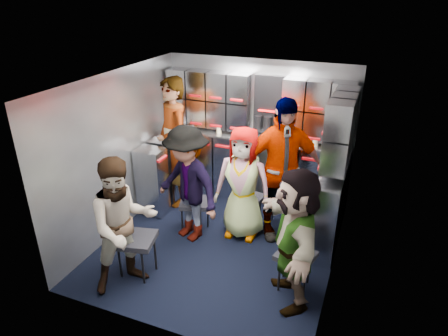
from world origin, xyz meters
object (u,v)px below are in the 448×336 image
at_px(jump_seat_mid_right, 281,201).
at_px(attendant_arc_b, 187,184).
at_px(jump_seat_mid_left, 195,204).
at_px(jump_seat_near_right, 296,258).
at_px(attendant_arc_c, 243,183).
at_px(attendant_standing, 173,143).
at_px(jump_seat_center, 247,200).
at_px(jump_seat_near_left, 136,242).
at_px(attendant_arc_d, 280,170).
at_px(attendant_arc_e, 294,238).
at_px(attendant_arc_a, 123,225).

relative_size(jump_seat_mid_right, attendant_arc_b, 0.30).
relative_size(jump_seat_mid_left, attendant_arc_b, 0.30).
relative_size(jump_seat_mid_left, jump_seat_near_right, 1.03).
relative_size(attendant_arc_b, attendant_arc_c, 1.02).
height_order(attendant_standing, attendant_arc_c, attendant_standing).
xyz_separation_m(jump_seat_center, jump_seat_mid_right, (0.43, 0.17, -0.01)).
xyz_separation_m(jump_seat_near_left, jump_seat_mid_left, (0.21, 1.06, -0.05)).
bearing_deg(attendant_arc_d, attendant_arc_e, -98.13).
bearing_deg(attendant_standing, attendant_arc_e, 5.85).
height_order(jump_seat_near_right, attendant_arc_c, attendant_arc_c).
bearing_deg(jump_seat_center, jump_seat_near_right, -47.58).
relative_size(jump_seat_center, attendant_arc_e, 0.31).
bearing_deg(attendant_arc_d, jump_seat_mid_right, 60.40).
relative_size(jump_seat_center, attendant_arc_b, 0.31).
height_order(attendant_arc_b, attendant_arc_e, attendant_arc_b).
distance_m(jump_seat_near_left, attendant_arc_c, 1.50).
xyz_separation_m(jump_seat_mid_right, attendant_standing, (-1.66, 0.11, 0.55)).
bearing_deg(attendant_standing, jump_seat_near_left, -36.96).
xyz_separation_m(jump_seat_near_right, attendant_arc_b, (-1.49, 0.45, 0.37)).
height_order(jump_seat_near_right, attendant_standing, attendant_standing).
bearing_deg(attendant_arc_a, jump_seat_center, 9.40).
relative_size(jump_seat_near_right, attendant_standing, 0.23).
bearing_deg(jump_seat_center, attendant_arc_e, -52.47).
relative_size(attendant_arc_d, attendant_arc_e, 1.23).
distance_m(attendant_standing, attendant_arc_e, 2.54).
bearing_deg(jump_seat_mid_left, attendant_arc_e, -28.60).
relative_size(jump_seat_near_left, attendant_arc_a, 0.32).
xyz_separation_m(jump_seat_center, attendant_arc_d, (0.43, -0.01, 0.52)).
bearing_deg(attendant_arc_e, attendant_standing, -150.05).
relative_size(jump_seat_near_left, attendant_arc_c, 0.33).
bearing_deg(attendant_arc_b, attendant_arc_a, -80.00).
bearing_deg(attendant_standing, attendant_arc_c, 19.33).
distance_m(jump_seat_near_left, jump_seat_mid_left, 1.09).
height_order(jump_seat_mid_right, attendant_arc_e, attendant_arc_e).
bearing_deg(jump_seat_near_left, jump_seat_near_right, 14.15).
xyz_separation_m(jump_seat_mid_right, attendant_arc_a, (-1.27, -1.73, 0.35)).
distance_m(attendant_standing, attendant_arc_d, 1.68).
bearing_deg(jump_seat_near_right, jump_seat_mid_right, 111.47).
height_order(jump_seat_mid_right, attendant_arc_a, attendant_arc_a).
relative_size(jump_seat_center, attendant_arc_c, 0.31).
bearing_deg(attendant_arc_a, attendant_arc_c, 6.38).
distance_m(jump_seat_mid_left, attendant_standing, 1.02).
xyz_separation_m(jump_seat_mid_left, attendant_arc_c, (0.63, 0.14, 0.36)).
bearing_deg(attendant_arc_d, jump_seat_center, 149.25).
height_order(jump_seat_near_left, attendant_arc_d, attendant_arc_d).
bearing_deg(attendant_arc_e, jump_seat_near_left, -107.91).
relative_size(attendant_arc_b, attendant_arc_e, 1.01).
height_order(jump_seat_center, attendant_standing, attendant_standing).
bearing_deg(jump_seat_near_left, jump_seat_center, 58.72).
relative_size(attendant_arc_a, attendant_arc_d, 0.81).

